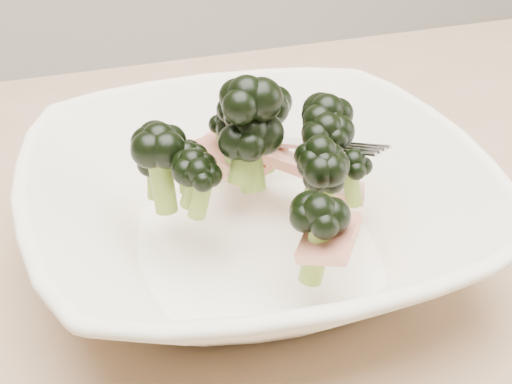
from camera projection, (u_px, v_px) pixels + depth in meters
dining_table at (274, 381)px, 0.53m from camera, size 1.20×0.80×0.75m
broccoli_dish at (257, 202)px, 0.47m from camera, size 0.32×0.32×0.14m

